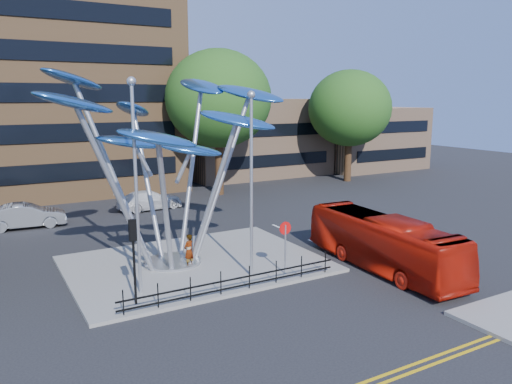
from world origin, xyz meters
TOP-DOWN VIEW (x-y plane):
  - ground at (0.00, 0.00)m, footprint 120.00×120.00m
  - traffic_island at (-1.00, 6.00)m, footprint 12.00×9.00m
  - double_yellow_near at (0.00, -6.00)m, footprint 40.00×0.12m
  - double_yellow_far at (0.00, -6.30)m, footprint 40.00×0.12m
  - brick_tower at (-6.00, 32.00)m, footprint 25.00×15.00m
  - low_building_near at (16.00, 30.00)m, footprint 15.00×8.00m
  - low_building_far at (30.00, 28.00)m, footprint 12.00×8.00m
  - tree_right at (8.00, 22.00)m, footprint 8.80×8.80m
  - tree_far at (22.00, 22.00)m, footprint 8.00×8.00m
  - leaf_sculpture at (-2.07, 6.68)m, footprint 12.72×9.54m
  - street_lamp_left at (-4.50, 3.50)m, footprint 0.36×0.36m
  - street_lamp_right at (0.50, 3.00)m, footprint 0.36×0.36m
  - traffic_light_island at (-5.00, 2.50)m, footprint 0.28×0.18m
  - no_entry_sign_island at (2.00, 2.52)m, footprint 0.60×0.10m
  - pedestrian_railing_front at (-1.00, 1.70)m, footprint 10.00×0.06m
  - red_bus at (6.65, 1.08)m, footprint 2.71×9.50m
  - pedestrian at (-1.52, 5.52)m, footprint 0.70×0.62m
  - parked_car_mid at (-7.51, 18.00)m, footprint 4.88×2.02m
  - parked_car_right at (0.99, 19.28)m, footprint 4.98×2.38m

SIDE VIEW (x-z plane):
  - ground at x=0.00m, z-range 0.00..0.00m
  - double_yellow_near at x=0.00m, z-range 0.00..0.01m
  - double_yellow_far at x=0.00m, z-range 0.00..0.01m
  - traffic_island at x=-1.00m, z-range 0.00..0.15m
  - pedestrian_railing_front at x=-1.00m, z-range 0.05..1.05m
  - parked_car_right at x=0.99m, z-range 0.00..1.40m
  - parked_car_mid at x=-7.51m, z-range 0.00..1.57m
  - pedestrian at x=-1.52m, z-range 0.15..1.77m
  - red_bus at x=6.65m, z-range 0.00..2.62m
  - no_entry_sign_island at x=2.00m, z-range 0.59..3.04m
  - traffic_light_island at x=-5.00m, z-range 0.90..4.33m
  - low_building_far at x=30.00m, z-range 0.00..7.00m
  - low_building_near at x=16.00m, z-range 0.00..8.00m
  - street_lamp_right at x=0.50m, z-range 0.94..9.24m
  - street_lamp_left at x=-4.50m, z-range 0.96..9.76m
  - leaf_sculpture at x=-2.07m, z-range 2.12..11.63m
  - tree_far at x=22.00m, z-range 1.70..12.51m
  - tree_right at x=8.00m, z-range 1.98..14.09m
  - brick_tower at x=-6.00m, z-range 0.00..30.00m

